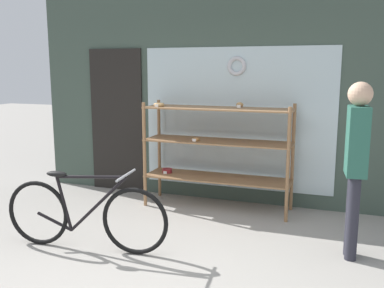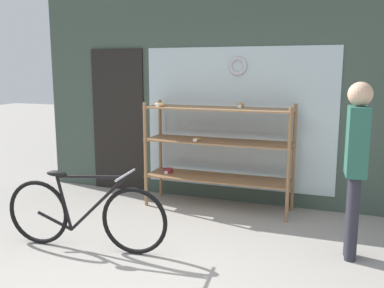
# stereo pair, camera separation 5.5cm
# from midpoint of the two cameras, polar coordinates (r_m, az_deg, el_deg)

# --- Properties ---
(ground_plane) EXTENTS (30.00, 30.00, 0.00)m
(ground_plane) POSITION_cam_midpoint_polar(r_m,az_deg,el_deg) (3.86, -6.94, -18.20)
(ground_plane) COLOR gray
(storefront_facade) EXTENTS (5.55, 0.13, 3.02)m
(storefront_facade) POSITION_cam_midpoint_polar(r_m,az_deg,el_deg) (5.86, 4.13, 6.68)
(storefront_facade) COLOR #3D4C42
(storefront_facade) RESTS_ON ground_plane
(display_case) EXTENTS (1.91, 0.52, 1.39)m
(display_case) POSITION_cam_midpoint_polar(r_m,az_deg,el_deg) (5.54, 3.60, -0.08)
(display_case) COLOR #8E6642
(display_case) RESTS_ON ground_plane
(bicycle) EXTENTS (1.74, 0.46, 0.81)m
(bicycle) POSITION_cam_midpoint_polar(r_m,az_deg,el_deg) (4.51, -13.84, -9.07)
(bicycle) COLOR black
(bicycle) RESTS_ON ground_plane
(pedestrian) EXTENTS (0.22, 0.34, 1.70)m
(pedestrian) POSITION_cam_midpoint_polar(r_m,az_deg,el_deg) (4.29, 21.38, -1.57)
(pedestrian) COLOR #282833
(pedestrian) RESTS_ON ground_plane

